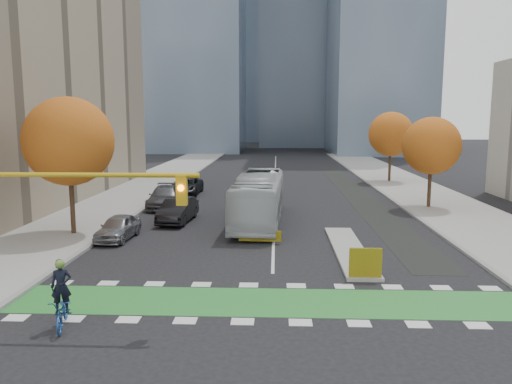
# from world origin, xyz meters

# --- Properties ---
(ground) EXTENTS (300.00, 300.00, 0.00)m
(ground) POSITION_xyz_m (0.00, 0.00, 0.00)
(ground) COLOR black
(ground) RESTS_ON ground
(sidewalk_west) EXTENTS (7.00, 120.00, 0.15)m
(sidewalk_west) POSITION_xyz_m (-13.50, 20.00, 0.07)
(sidewalk_west) COLOR gray
(sidewalk_west) RESTS_ON ground
(sidewalk_east) EXTENTS (7.00, 120.00, 0.15)m
(sidewalk_east) POSITION_xyz_m (13.50, 20.00, 0.07)
(sidewalk_east) COLOR gray
(sidewalk_east) RESTS_ON ground
(curb_west) EXTENTS (0.30, 120.00, 0.16)m
(curb_west) POSITION_xyz_m (-10.00, 20.00, 0.07)
(curb_west) COLOR gray
(curb_west) RESTS_ON ground
(curb_east) EXTENTS (0.30, 120.00, 0.16)m
(curb_east) POSITION_xyz_m (10.00, 20.00, 0.07)
(curb_east) COLOR gray
(curb_east) RESTS_ON ground
(bike_crossing) EXTENTS (20.00, 3.00, 0.01)m
(bike_crossing) POSITION_xyz_m (0.00, 1.50, 0.01)
(bike_crossing) COLOR #297F30
(bike_crossing) RESTS_ON ground
(centre_line) EXTENTS (0.15, 70.00, 0.01)m
(centre_line) POSITION_xyz_m (0.00, 40.00, 0.01)
(centre_line) COLOR silver
(centre_line) RESTS_ON ground
(bike_lane_paint) EXTENTS (2.50, 50.00, 0.01)m
(bike_lane_paint) POSITION_xyz_m (7.50, 30.00, 0.01)
(bike_lane_paint) COLOR black
(bike_lane_paint) RESTS_ON ground
(median_island) EXTENTS (1.60, 10.00, 0.16)m
(median_island) POSITION_xyz_m (4.00, 9.00, 0.08)
(median_island) COLOR gray
(median_island) RESTS_ON ground
(hazard_board) EXTENTS (1.40, 0.12, 1.30)m
(hazard_board) POSITION_xyz_m (4.00, 4.20, 0.80)
(hazard_board) COLOR yellow
(hazard_board) RESTS_ON median_island
(tower_far) EXTENTS (26.00, 26.00, 80.00)m
(tower_far) POSITION_xyz_m (-4.00, 140.00, 40.00)
(tower_far) COLOR #47566B
(tower_far) RESTS_ON ground
(tree_west) EXTENTS (5.20, 5.20, 8.22)m
(tree_west) POSITION_xyz_m (-12.00, 12.00, 5.62)
(tree_west) COLOR #332114
(tree_west) RESTS_ON ground
(tree_east_near) EXTENTS (4.40, 4.40, 7.08)m
(tree_east_near) POSITION_xyz_m (12.00, 22.00, 4.86)
(tree_east_near) COLOR #332114
(tree_east_near) RESTS_ON ground
(tree_east_far) EXTENTS (4.80, 4.80, 7.65)m
(tree_east_far) POSITION_xyz_m (12.50, 38.00, 5.24)
(tree_east_far) COLOR #332114
(tree_east_far) RESTS_ON ground
(traffic_signal_west) EXTENTS (8.53, 0.56, 5.20)m
(traffic_signal_west) POSITION_xyz_m (-7.93, -0.51, 4.03)
(traffic_signal_west) COLOR #BF9914
(traffic_signal_west) RESTS_ON ground
(cyclist) EXTENTS (1.21, 2.15, 2.35)m
(cyclist) POSITION_xyz_m (-7.00, -1.10, 0.78)
(cyclist) COLOR navy
(cyclist) RESTS_ON ground
(bus) EXTENTS (3.33, 12.07, 3.33)m
(bus) POSITION_xyz_m (-1.02, 16.15, 1.67)
(bus) COLOR #B9BFC1
(bus) RESTS_ON ground
(parked_car_a) EXTENTS (1.93, 4.27, 1.42)m
(parked_car_a) POSITION_xyz_m (-9.00, 11.11, 0.71)
(parked_car_a) COLOR gray
(parked_car_a) RESTS_ON ground
(parked_car_b) EXTENTS (2.12, 5.09, 1.64)m
(parked_car_b) POSITION_xyz_m (-6.50, 16.11, 0.82)
(parked_car_b) COLOR black
(parked_car_b) RESTS_ON ground
(parked_car_c) EXTENTS (2.72, 5.89, 1.67)m
(parked_car_c) POSITION_xyz_m (-8.60, 21.59, 0.83)
(parked_car_c) COLOR #4A4A4F
(parked_car_c) RESTS_ON ground
(parked_car_d) EXTENTS (2.66, 5.68, 1.57)m
(parked_car_d) POSITION_xyz_m (-8.19, 28.27, 0.79)
(parked_car_d) COLOR black
(parked_car_d) RESTS_ON ground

